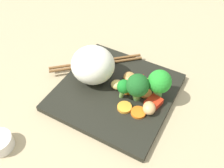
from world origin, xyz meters
TOP-DOWN VIEW (x-y plane):
  - ground_plane at (0.00, 0.00)cm, footprint 110.00×110.00cm
  - square_plate at (0.00, 0.00)cm, footprint 24.18×24.18cm
  - rice_mound at (-0.52, -5.84)cm, footprint 9.30×9.50cm
  - broccoli_floret_0 at (0.85, 2.37)cm, footprint 2.79×2.79cm
  - broccoli_floret_1 at (-0.28, 4.87)cm, footprint 4.50×4.50cm
  - broccoli_floret_2 at (-2.87, 8.06)cm, footprint 4.62×4.62cm
  - carrot_slice_0 at (2.92, 6.85)cm, footprint 4.07×4.07cm
  - carrot_slice_1 at (-1.11, 2.21)cm, footprint 2.60×2.60cm
  - carrot_slice_2 at (-2.30, 5.74)cm, footprint 3.18×3.18cm
  - carrot_slice_3 at (3.25, 4.01)cm, footprint 3.99×3.99cm
  - pepper_chunk_0 at (-4.30, 3.31)cm, footprint 2.87×2.82cm
  - pepper_chunk_1 at (-0.57, 8.37)cm, footprint 3.51×3.11cm
  - chicken_piece_0 at (1.52, 8.36)cm, footprint 3.69×3.46cm
  - chicken_piece_1 at (-4.94, 5.75)cm, footprint 3.35×3.57cm
  - chicken_piece_2 at (-0.74, 0.13)cm, footprint 2.94×3.18cm
  - chicken_piece_3 at (-3.82, 1.24)cm, footprint 4.22×4.24cm
  - chopstick_pair at (-4.54, -7.96)cm, footprint 16.17×16.43cm

SIDE VIEW (x-z plane):
  - ground_plane at x=0.00cm, z-range -2.00..0.00cm
  - square_plate at x=0.00cm, z-range 0.00..1.28cm
  - carrot_slice_2 at x=-2.30cm, z-range 1.28..1.72cm
  - carrot_slice_0 at x=2.92cm, z-range 1.28..1.81cm
  - carrot_slice_3 at x=3.25cm, z-range 1.28..1.88cm
  - carrot_slice_1 at x=-1.11cm, z-range 1.28..1.89cm
  - chopstick_pair at x=-4.54cm, z-range 1.28..1.90cm
  - pepper_chunk_1 at x=-0.57cm, z-range 1.28..2.57cm
  - pepper_chunk_0 at x=-4.30cm, z-range 1.28..2.80cm
  - chicken_piece_2 at x=-0.74cm, z-range 1.28..3.05cm
  - chicken_piece_1 at x=-4.94cm, z-range 1.28..3.16cm
  - chicken_piece_3 at x=-3.82cm, z-range 1.28..3.20cm
  - chicken_piece_0 at x=1.52cm, z-range 1.28..3.53cm
  - broccoli_floret_0 at x=0.85cm, z-range 1.96..6.51cm
  - rice_mound at x=-0.52cm, z-range 1.28..8.92cm
  - broccoli_floret_1 at x=-0.28cm, z-range 1.97..8.40cm
  - broccoli_floret_2 at x=-2.87cm, z-range 2.03..8.74cm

